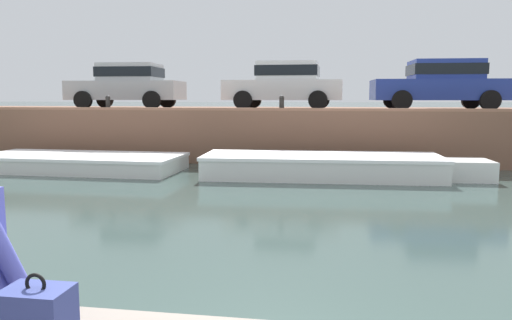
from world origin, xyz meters
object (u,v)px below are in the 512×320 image
Objects in this scene: car_leftmost_silver at (128,84)px; boat_moored_central_white at (333,166)px; boat_moored_west_white at (72,163)px; mooring_bollard_mid at (282,102)px; car_left_inner_white at (285,83)px; mooring_bollard_west at (108,102)px; car_centre_blue at (441,83)px.

boat_moored_central_white is at bearing -30.37° from car_leftmost_silver.
boat_moored_west_white is 0.93× the size of boat_moored_central_white.
mooring_bollard_mid is (5.59, -1.94, -0.61)m from car_leftmost_silver.
car_left_inner_white reaches higher than mooring_bollard_west.
car_leftmost_silver is 10.41m from car_centre_blue.
mooring_bollard_west is at bearing -160.01° from car_left_inner_white.
car_centre_blue reaches higher than mooring_bollard_west.
boat_moored_central_white is at bearing -128.15° from car_centre_blue.
mooring_bollard_mid is (5.50, 2.15, 1.62)m from boat_moored_west_white.
boat_moored_west_white is at bearing -142.84° from car_left_inner_white.
mooring_bollard_west is (0.16, -1.94, -0.61)m from car_leftmost_silver.
car_leftmost_silver is at bearing 160.84° from mooring_bollard_mid.
mooring_bollard_west is at bearing 88.13° from boat_moored_west_white.
car_left_inner_white is 8.72× the size of mooring_bollard_west.
car_left_inner_white is (5.40, 4.09, 2.22)m from boat_moored_west_white.
car_left_inner_white is 0.93× the size of car_centre_blue.
boat_moored_west_white is 14.72× the size of mooring_bollard_west.
boat_moored_central_white is at bearing -55.43° from mooring_bollard_mid.
boat_moored_central_white is at bearing -17.80° from mooring_bollard_west.
car_leftmost_silver is 1.01× the size of car_left_inner_white.
car_centre_blue is at bearing 0.00° from car_leftmost_silver.
boat_moored_west_white is 4.66m from car_leftmost_silver.
car_centre_blue reaches higher than boat_moored_central_white.
mooring_bollard_mid is at bearing 21.38° from boat_moored_west_white.
boat_moored_west_white is 7.04m from boat_moored_central_white.
car_left_inner_white is at bearing 19.99° from mooring_bollard_west.
mooring_bollard_west is (-6.97, 2.24, 1.55)m from boat_moored_central_white.
car_leftmost_silver reaches higher than mooring_bollard_mid.
car_left_inner_white is (-1.64, 4.17, 2.16)m from boat_moored_central_white.
car_leftmost_silver is 5.49m from car_left_inner_white.
car_leftmost_silver is at bearing -180.00° from car_centre_blue.
boat_moored_west_white is at bearing -158.62° from mooring_bollard_mid.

